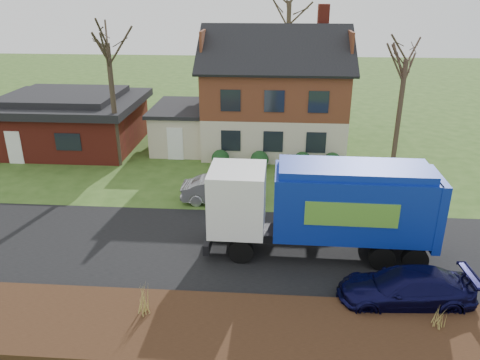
{
  "coord_description": "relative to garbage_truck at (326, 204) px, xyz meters",
  "views": [
    {
      "loc": [
        2.02,
        -17.17,
        10.24
      ],
      "look_at": [
        0.55,
        2.5,
        2.09
      ],
      "focal_mm": 35.0,
      "sensor_mm": 36.0,
      "label": 1
    }
  ],
  "objects": [
    {
      "name": "navy_wagon",
      "position": [
        2.48,
        -3.27,
        -1.58
      ],
      "size": [
        4.73,
        2.18,
        1.34
      ],
      "primitive_type": "imported",
      "rotation": [
        0.0,
        0.0,
        -1.5
      ],
      "color": "black",
      "rests_on": "ground"
    },
    {
      "name": "mulch_verge",
      "position": [
        -4.2,
        -5.2,
        -2.1
      ],
      "size": [
        80.0,
        3.5,
        0.3
      ],
      "primitive_type": "cube",
      "color": "black",
      "rests_on": "ground"
    },
    {
      "name": "road",
      "position": [
        -4.2,
        0.1,
        -2.24
      ],
      "size": [
        80.0,
        7.0,
        0.02
      ],
      "primitive_type": "cube",
      "color": "black",
      "rests_on": "ground"
    },
    {
      "name": "silver_sedan",
      "position": [
        -4.79,
        4.67,
        -1.59
      ],
      "size": [
        4.05,
        1.54,
        1.32
      ],
      "primitive_type": "imported",
      "rotation": [
        0.0,
        0.0,
        1.61
      ],
      "color": "#95969C",
      "rests_on": "ground"
    },
    {
      "name": "grass_clump_mid",
      "position": [
        -6.23,
        -4.8,
        -1.41
      ],
      "size": [
        0.39,
        0.32,
        1.08
      ],
      "color": "#A8974A",
      "rests_on": "mulch_verge"
    },
    {
      "name": "ranch_house",
      "position": [
        -16.2,
        13.1,
        -0.44
      ],
      "size": [
        9.8,
        8.2,
        3.7
      ],
      "color": "maroon",
      "rests_on": "ground"
    },
    {
      "name": "garbage_truck",
      "position": [
        0.0,
        0.0,
        0.0
      ],
      "size": [
        9.15,
        2.57,
        3.91
      ],
      "rotation": [
        0.0,
        0.0,
        -0.01
      ],
      "color": "black",
      "rests_on": "ground"
    },
    {
      "name": "tree_front_west",
      "position": [
        -11.7,
        9.58,
        6.15
      ],
      "size": [
        3.43,
        3.43,
        10.2
      ],
      "color": "#3B3023",
      "rests_on": "ground"
    },
    {
      "name": "grass_clump_east",
      "position": [
        3.19,
        -4.74,
        -1.57
      ],
      "size": [
        0.31,
        0.25,
        0.77
      ],
      "color": "#A69449",
      "rests_on": "mulch_verge"
    },
    {
      "name": "tree_front_east",
      "position": [
        5.27,
        10.89,
        5.22
      ],
      "size": [
        3.31,
        3.31,
        9.2
      ],
      "color": "#403026",
      "rests_on": "ground"
    },
    {
      "name": "ground",
      "position": [
        -4.2,
        0.1,
        -2.25
      ],
      "size": [
        120.0,
        120.0,
        0.0
      ],
      "primitive_type": "plane",
      "color": "#304E1A",
      "rests_on": "ground"
    },
    {
      "name": "main_house",
      "position": [
        -2.71,
        14.01,
        1.78
      ],
      "size": [
        12.95,
        8.95,
        9.26
      ],
      "color": "beige",
      "rests_on": "ground"
    }
  ]
}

